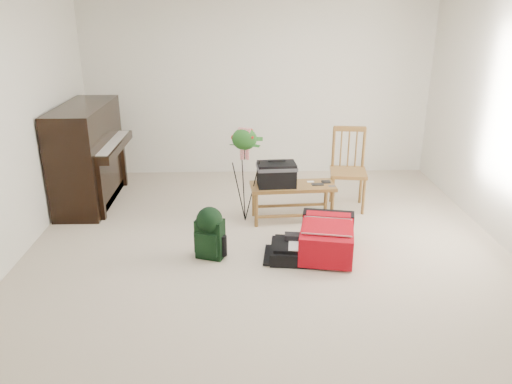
{
  "coord_description": "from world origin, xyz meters",
  "views": [
    {
      "loc": [
        -0.26,
        -4.51,
        2.4
      ],
      "look_at": [
        -0.11,
        0.35,
        0.57
      ],
      "focal_mm": 35.0,
      "sensor_mm": 36.0,
      "label": 1
    }
  ],
  "objects_px": {
    "red_suitcase": "(326,235)",
    "black_duffel": "(298,250)",
    "piano": "(89,157)",
    "flower_stand": "(245,175)",
    "green_backpack": "(210,230)",
    "dining_chair": "(348,170)",
    "bench": "(281,178)"
  },
  "relations": [
    {
      "from": "red_suitcase",
      "to": "green_backpack",
      "type": "distance_m",
      "value": 1.19
    },
    {
      "from": "bench",
      "to": "flower_stand",
      "type": "xyz_separation_m",
      "value": [
        -0.42,
        0.01,
        0.03
      ]
    },
    {
      "from": "dining_chair",
      "to": "flower_stand",
      "type": "bearing_deg",
      "value": -155.33
    },
    {
      "from": "red_suitcase",
      "to": "black_duffel",
      "type": "relative_size",
      "value": 1.43
    },
    {
      "from": "dining_chair",
      "to": "flower_stand",
      "type": "relative_size",
      "value": 0.87
    },
    {
      "from": "bench",
      "to": "black_duffel",
      "type": "distance_m",
      "value": 1.06
    },
    {
      "from": "piano",
      "to": "bench",
      "type": "height_order",
      "value": "piano"
    },
    {
      "from": "green_backpack",
      "to": "flower_stand",
      "type": "relative_size",
      "value": 0.47
    },
    {
      "from": "dining_chair",
      "to": "piano",
      "type": "bearing_deg",
      "value": -177.56
    },
    {
      "from": "piano",
      "to": "dining_chair",
      "type": "relative_size",
      "value": 1.5
    },
    {
      "from": "bench",
      "to": "dining_chair",
      "type": "distance_m",
      "value": 0.94
    },
    {
      "from": "green_backpack",
      "to": "bench",
      "type": "bearing_deg",
      "value": 68.14
    },
    {
      "from": "black_duffel",
      "to": "piano",
      "type": "bearing_deg",
      "value": 153.11
    },
    {
      "from": "piano",
      "to": "black_duffel",
      "type": "height_order",
      "value": "piano"
    },
    {
      "from": "bench",
      "to": "red_suitcase",
      "type": "bearing_deg",
      "value": -67.11
    },
    {
      "from": "flower_stand",
      "to": "piano",
      "type": "bearing_deg",
      "value": -179.59
    },
    {
      "from": "bench",
      "to": "black_duffel",
      "type": "bearing_deg",
      "value": -87.55
    },
    {
      "from": "piano",
      "to": "flower_stand",
      "type": "xyz_separation_m",
      "value": [
        1.97,
        -0.69,
        -0.04
      ]
    },
    {
      "from": "dining_chair",
      "to": "green_backpack",
      "type": "relative_size",
      "value": 1.86
    },
    {
      "from": "piano",
      "to": "green_backpack",
      "type": "height_order",
      "value": "piano"
    },
    {
      "from": "black_duffel",
      "to": "bench",
      "type": "bearing_deg",
      "value": 102.81
    },
    {
      "from": "red_suitcase",
      "to": "black_duffel",
      "type": "xyz_separation_m",
      "value": [
        -0.3,
        -0.15,
        -0.09
      ]
    },
    {
      "from": "bench",
      "to": "green_backpack",
      "type": "distance_m",
      "value": 1.22
    },
    {
      "from": "green_backpack",
      "to": "red_suitcase",
      "type": "bearing_deg",
      "value": 23.92
    },
    {
      "from": "red_suitcase",
      "to": "black_duffel",
      "type": "distance_m",
      "value": 0.35
    },
    {
      "from": "piano",
      "to": "dining_chair",
      "type": "distance_m",
      "value": 3.26
    },
    {
      "from": "dining_chair",
      "to": "black_duffel",
      "type": "relative_size",
      "value": 1.65
    },
    {
      "from": "piano",
      "to": "dining_chair",
      "type": "height_order",
      "value": "piano"
    },
    {
      "from": "dining_chair",
      "to": "black_duffel",
      "type": "height_order",
      "value": "dining_chair"
    },
    {
      "from": "dining_chair",
      "to": "flower_stand",
      "type": "distance_m",
      "value": 1.33
    },
    {
      "from": "dining_chair",
      "to": "green_backpack",
      "type": "bearing_deg",
      "value": -133.77
    },
    {
      "from": "piano",
      "to": "flower_stand",
      "type": "bearing_deg",
      "value": -19.29
    }
  ]
}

